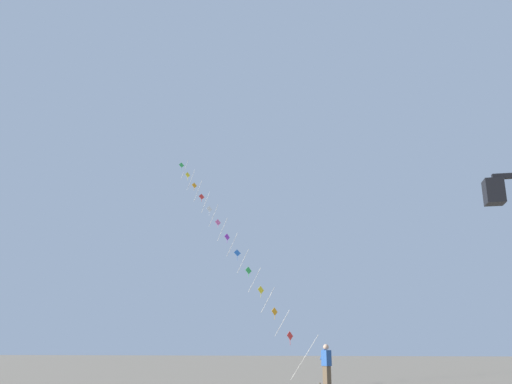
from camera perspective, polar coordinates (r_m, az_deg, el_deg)
The scene contains 2 objects.
kite_train at distance 31.67m, azimuth -3.07°, elevation -4.92°, with size 11.00×13.18×15.04m.
kite_flyer at distance 22.25m, azimuth 7.57°, elevation -17.95°, with size 0.50×0.58×1.71m.
Camera 1 is at (-0.43, -2.15, 1.61)m, focal length 37.30 mm.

